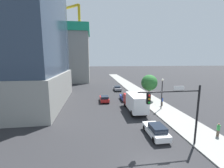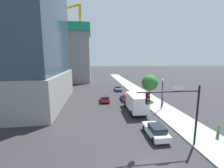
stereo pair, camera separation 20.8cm
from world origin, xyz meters
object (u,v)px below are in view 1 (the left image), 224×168
Objects in this scene: car_white at (156,130)px; box_truck at (135,102)px; car_gray at (117,88)px; pedestrian_green_shirt at (218,130)px; construction_building at (70,51)px; traffic_light_pole at (177,105)px; car_blue at (126,97)px; car_red at (104,99)px; pedestrian_blue_shirt at (162,101)px; street_tree at (149,83)px; street_lamp at (162,89)px.

car_white is 8.67m from box_truck.
pedestrian_green_shirt is (7.04, -27.77, 0.25)m from car_gray.
car_gray is (16.18, -21.73, -11.79)m from construction_building.
traffic_light_pole is 1.61× the size of car_blue.
construction_building is 55.88m from pedestrian_green_shirt.
car_blue is (16.18, -32.44, -11.76)m from construction_building.
construction_building is 29.55m from car_gray.
car_gray is at bearing 66.96° from car_red.
car_blue is 18.46m from pedestrian_green_shirt.
car_blue is 2.26× the size of pedestrian_blue_shirt.
car_blue is at bearing -90.00° from car_gray.
box_truck is at bearing -54.93° from car_red.
traffic_light_pole reaches higher than car_red.
car_white is (16.18, -48.34, -11.72)m from construction_building.
traffic_light_pole is 4.14× the size of pedestrian_green_shirt.
traffic_light_pole is 3.65× the size of pedestrian_blue_shirt.
street_tree is at bearing -8.31° from car_blue.
box_truck is 4.19× the size of pedestrian_blue_shirt.
traffic_light_pole is 1.53× the size of car_white.
car_red is at bearing 178.57° from street_tree.
box_truck reaches higher than pedestrian_blue_shirt.
street_lamp is at bearing 101.25° from pedestrian_green_shirt.
construction_building reaches higher than car_blue.
car_blue is (-5.10, 0.74, -3.26)m from street_tree.
street_tree is 10.40m from car_red.
construction_building is 36.80m from car_red.
traffic_light_pole reaches higher than pedestrian_green_shirt.
street_lamp reaches higher than box_truck.
car_red is 0.55× the size of box_truck.
traffic_light_pole is 11.13m from box_truck.
street_lamp is at bearing -33.24° from car_red.
construction_building is at bearing 108.89° from traffic_light_pole.
construction_building is 40.33m from street_tree.
car_white is at bearing -108.61° from street_tree.
car_gray is 0.55× the size of box_truck.
car_blue is at bearing 171.69° from street_tree.
construction_building reaches higher than car_gray.
street_lamp is 3.49× the size of pedestrian_green_shirt.
car_blue is 10.71m from car_gray.
traffic_light_pole is 18.46m from car_blue.
car_white reaches higher than car_gray.
pedestrian_blue_shirt is at bearing 19.01° from box_truck.
street_tree reaches higher than pedestrian_green_shirt.
street_lamp is at bearing 60.82° from car_white.
street_tree is 12.96m from car_gray.
car_gray is at bearing 104.22° from pedestrian_green_shirt.
car_white is 1.04× the size of car_gray.
car_white is (-5.10, -15.15, -3.21)m from street_tree.
construction_building is at bearing 112.16° from box_truck.
street_lamp is 1.36× the size of car_blue.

